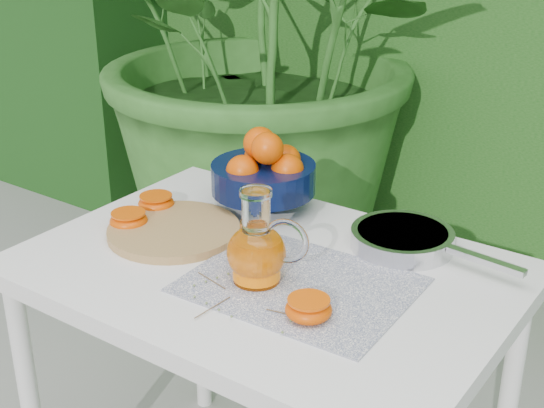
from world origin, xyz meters
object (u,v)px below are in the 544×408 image
Objects in this scene: saute_pan at (404,238)px; white_table at (267,299)px; fruit_bowl at (265,171)px; cutting_board at (174,231)px; juice_pitcher at (257,250)px.

white_table is at bearing -130.35° from saute_pan.
fruit_bowl reaches higher than white_table.
cutting_board is (-0.25, -0.00, 0.09)m from white_table.
juice_pitcher is 0.48× the size of saute_pan.
juice_pitcher reaches higher than saute_pan.
cutting_board is at bearing -152.45° from saute_pan.
saute_pan is (0.38, -0.01, -0.07)m from fruit_bowl.
cutting_board is at bearing -107.07° from fruit_bowl.
fruit_bowl is (-0.18, 0.24, 0.17)m from white_table.
white_table is 5.17× the size of juice_pitcher.
white_table is 0.35m from fruit_bowl.
cutting_board is at bearing -179.39° from white_table.
white_table is at bearing -53.77° from fruit_bowl.
saute_pan reaches higher than cutting_board.
white_table is 3.16× the size of fruit_bowl.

